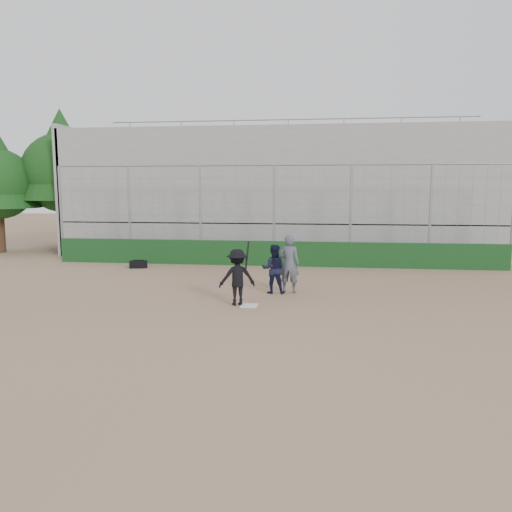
# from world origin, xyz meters

# --- Properties ---
(ground) EXTENTS (90.00, 90.00, 0.00)m
(ground) POSITION_xyz_m (0.00, 0.00, 0.00)
(ground) COLOR brown
(ground) RESTS_ON ground
(home_plate) EXTENTS (0.44, 0.44, 0.02)m
(home_plate) POSITION_xyz_m (0.00, 0.00, 0.01)
(home_plate) COLOR white
(home_plate) RESTS_ON ground
(backstop) EXTENTS (18.10, 0.25, 4.04)m
(backstop) POSITION_xyz_m (0.00, 7.00, 0.96)
(backstop) COLOR #123916
(backstop) RESTS_ON ground
(bleachers) EXTENTS (20.25, 6.70, 6.98)m
(bleachers) POSITION_xyz_m (0.00, 11.95, 2.92)
(bleachers) COLOR gray
(bleachers) RESTS_ON ground
(tree_left) EXTENTS (4.48, 4.48, 7.00)m
(tree_left) POSITION_xyz_m (-11.00, 11.00, 4.39)
(tree_left) COLOR #331D12
(tree_left) RESTS_ON ground
(batter_at_plate) EXTENTS (1.10, 0.87, 1.69)m
(batter_at_plate) POSITION_xyz_m (-0.34, 0.10, 0.75)
(batter_at_plate) COLOR black
(batter_at_plate) RESTS_ON ground
(catcher_crouched) EXTENTS (0.71, 0.56, 1.01)m
(catcher_crouched) POSITION_xyz_m (0.49, 1.69, 0.50)
(catcher_crouched) COLOR black
(catcher_crouched) RESTS_ON ground
(umpire) EXTENTS (0.69, 0.51, 1.57)m
(umpire) POSITION_xyz_m (0.93, 1.87, 0.78)
(umpire) COLOR #4B525F
(umpire) RESTS_ON ground
(equipment_bag) EXTENTS (0.71, 0.43, 0.32)m
(equipment_bag) POSITION_xyz_m (-5.20, 5.72, 0.14)
(equipment_bag) COLOR black
(equipment_bag) RESTS_ON ground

